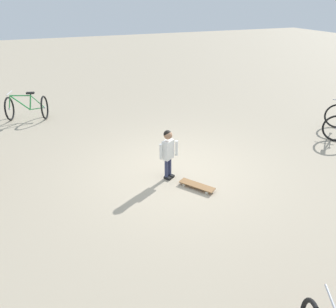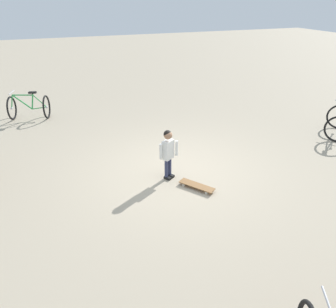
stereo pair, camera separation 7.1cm
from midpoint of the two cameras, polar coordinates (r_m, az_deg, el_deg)
ground_plane at (r=6.85m, az=1.90°, el=-2.88°), size 50.00×50.00×0.00m
child_person at (r=6.26m, az=0.33°, el=0.86°), size 0.26×0.41×1.06m
skateboard at (r=6.23m, az=5.57°, el=-5.74°), size 0.70×0.58×0.07m
bicycle_far at (r=10.45m, az=-23.74°, el=7.86°), size 0.96×1.22×0.85m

